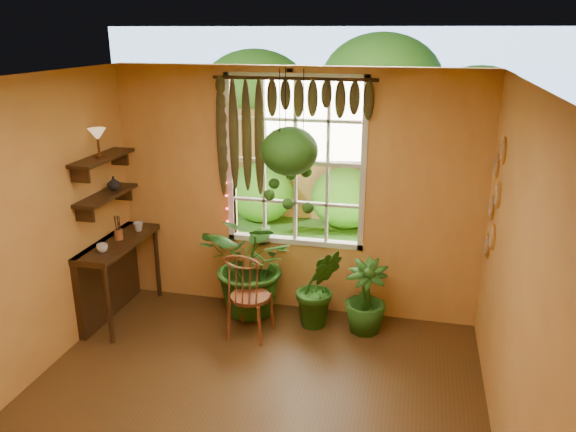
# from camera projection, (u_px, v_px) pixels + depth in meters

# --- Properties ---
(ceiling) EXTENTS (4.50, 4.50, 0.00)m
(ceiling) POSITION_uv_depth(u_px,v_px,m) (219.00, 87.00, 3.57)
(ceiling) COLOR silver
(ceiling) RESTS_ON wall_back
(wall_back) EXTENTS (4.00, 0.00, 4.00)m
(wall_back) POSITION_uv_depth(u_px,v_px,m) (295.00, 194.00, 6.07)
(wall_back) COLOR #E5A44E
(wall_back) RESTS_ON floor
(wall_right) EXTENTS (0.00, 4.50, 4.50)m
(wall_right) POSITION_uv_depth(u_px,v_px,m) (524.00, 311.00, 3.56)
(wall_right) COLOR #E5A44E
(wall_right) RESTS_ON floor
(window) EXTENTS (1.52, 0.10, 1.86)m
(window) POSITION_uv_depth(u_px,v_px,m) (295.00, 162.00, 5.99)
(window) COLOR white
(window) RESTS_ON wall_back
(valance_vine) EXTENTS (1.70, 0.12, 1.10)m
(valance_vine) POSITION_uv_depth(u_px,v_px,m) (285.00, 109.00, 5.71)
(valance_vine) COLOR #35220E
(valance_vine) RESTS_ON window
(string_lights) EXTENTS (0.03, 0.03, 1.54)m
(string_lights) POSITION_uv_depth(u_px,v_px,m) (225.00, 156.00, 6.06)
(string_lights) COLOR #FF2633
(string_lights) RESTS_ON window
(wall_plates) EXTENTS (0.04, 0.32, 1.10)m
(wall_plates) POSITION_uv_depth(u_px,v_px,m) (494.00, 201.00, 5.16)
(wall_plates) COLOR #F2EBC6
(wall_plates) RESTS_ON wall_right
(counter_ledge) EXTENTS (0.40, 1.20, 0.90)m
(counter_ledge) POSITION_uv_depth(u_px,v_px,m) (112.00, 269.00, 6.14)
(counter_ledge) COLOR #35220E
(counter_ledge) RESTS_ON floor
(shelf_lower) EXTENTS (0.25, 0.90, 0.04)m
(shelf_lower) POSITION_uv_depth(u_px,v_px,m) (106.00, 195.00, 5.86)
(shelf_lower) COLOR #35220E
(shelf_lower) RESTS_ON wall_left
(shelf_upper) EXTENTS (0.25, 0.90, 0.04)m
(shelf_upper) POSITION_uv_depth(u_px,v_px,m) (102.00, 158.00, 5.74)
(shelf_upper) COLOR #35220E
(shelf_upper) RESTS_ON wall_left
(backyard) EXTENTS (14.00, 10.00, 12.00)m
(backyard) POSITION_uv_depth(u_px,v_px,m) (362.00, 130.00, 10.31)
(backyard) COLOR #33621C
(backyard) RESTS_ON ground
(windsor_chair) EXTENTS (0.46, 0.48, 1.10)m
(windsor_chair) POSITION_uv_depth(u_px,v_px,m) (249.00, 308.00, 5.79)
(windsor_chair) COLOR brown
(windsor_chair) RESTS_ON floor
(potted_plant_left) EXTENTS (1.31, 1.22, 1.21)m
(potted_plant_left) POSITION_uv_depth(u_px,v_px,m) (254.00, 263.00, 6.17)
(potted_plant_left) COLOR #194612
(potted_plant_left) RESTS_ON floor
(potted_plant_mid) EXTENTS (0.59, 0.54, 0.89)m
(potted_plant_mid) POSITION_uv_depth(u_px,v_px,m) (319.00, 287.00, 5.95)
(potted_plant_mid) COLOR #194612
(potted_plant_mid) RESTS_ON floor
(potted_plant_right) EXTENTS (0.48, 0.48, 0.79)m
(potted_plant_right) POSITION_uv_depth(u_px,v_px,m) (365.00, 297.00, 5.85)
(potted_plant_right) COLOR #194612
(potted_plant_right) RESTS_ON floor
(hanging_basket) EXTENTS (0.57, 0.57, 1.43)m
(hanging_basket) POSITION_uv_depth(u_px,v_px,m) (290.00, 156.00, 5.58)
(hanging_basket) COLOR black
(hanging_basket) RESTS_ON ceiling
(cup_a) EXTENTS (0.13, 0.13, 0.09)m
(cup_a) POSITION_uv_depth(u_px,v_px,m) (102.00, 248.00, 5.68)
(cup_a) COLOR silver
(cup_a) RESTS_ON counter_ledge
(cup_b) EXTENTS (0.12, 0.12, 0.10)m
(cup_b) POSITION_uv_depth(u_px,v_px,m) (138.00, 227.00, 6.27)
(cup_b) COLOR beige
(cup_b) RESTS_ON counter_ledge
(brush_jar) EXTENTS (0.09, 0.09, 0.34)m
(brush_jar) POSITION_uv_depth(u_px,v_px,m) (118.00, 228.00, 6.00)
(brush_jar) COLOR #95522B
(brush_jar) RESTS_ON counter_ledge
(shelf_vase) EXTENTS (0.18, 0.18, 0.15)m
(shelf_vase) POSITION_uv_depth(u_px,v_px,m) (114.00, 183.00, 5.98)
(shelf_vase) COLOR #B2AD99
(shelf_vase) RESTS_ON shelf_lower
(tiffany_lamp) EXTENTS (0.18, 0.18, 0.30)m
(tiffany_lamp) POSITION_uv_depth(u_px,v_px,m) (97.00, 136.00, 5.59)
(tiffany_lamp) COLOR brown
(tiffany_lamp) RESTS_ON shelf_upper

